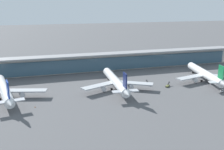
% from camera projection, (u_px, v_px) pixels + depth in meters
% --- Properties ---
extents(ground_plane, '(1200.00, 1200.00, 0.00)m').
position_uv_depth(ground_plane, '(116.00, 90.00, 179.87)').
color(ground_plane, '#515154').
extents(airliner_left_stand, '(48.77, 64.19, 17.17)m').
position_uv_depth(airliner_left_stand, '(4.00, 90.00, 162.40)').
color(airliner_left_stand, white).
rests_on(airliner_left_stand, ground).
extents(airliner_centre_stand, '(49.51, 64.50, 17.17)m').
position_uv_depth(airliner_centre_stand, '(116.00, 81.00, 180.55)').
color(airliner_centre_stand, white).
rests_on(airliner_centre_stand, ground).
extents(airliner_right_stand, '(48.63, 64.08, 17.17)m').
position_uv_depth(airliner_right_stand, '(205.00, 74.00, 199.14)').
color(airliner_right_stand, white).
rests_on(airliner_right_stand, ground).
extents(service_truck_near_nose_grey, '(1.99, 6.82, 2.70)m').
position_uv_depth(service_truck_near_nose_grey, '(149.00, 84.00, 190.71)').
color(service_truck_near_nose_grey, gray).
rests_on(service_truck_near_nose_grey, ground).
extents(service_truck_under_wing_white, '(5.52, 5.99, 2.70)m').
position_uv_depth(service_truck_under_wing_white, '(222.00, 91.00, 175.70)').
color(service_truck_under_wing_white, silver).
rests_on(service_truck_under_wing_white, ground).
extents(service_truck_mid_apron_blue, '(2.64, 6.93, 2.70)m').
position_uv_depth(service_truck_mid_apron_blue, '(223.00, 77.00, 207.24)').
color(service_truck_mid_apron_blue, '#234C9E').
rests_on(service_truck_mid_apron_blue, ground).
extents(service_truck_on_taxiway_olive, '(5.69, 5.84, 2.70)m').
position_uv_depth(service_truck_on_taxiway_olive, '(168.00, 86.00, 186.77)').
color(service_truck_on_taxiway_olive, olive).
rests_on(service_truck_on_taxiway_olive, ground).
extents(terminal_building, '(259.69, 12.80, 15.20)m').
position_uv_depth(terminal_building, '(97.00, 62.00, 228.84)').
color(terminal_building, beige).
rests_on(terminal_building, ground).
extents(safety_cone_alpha, '(0.62, 0.62, 0.70)m').
position_uv_depth(safety_cone_alpha, '(35.00, 107.00, 149.67)').
color(safety_cone_alpha, orange).
rests_on(safety_cone_alpha, ground).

